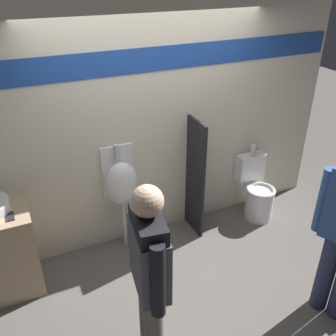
% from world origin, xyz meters
% --- Properties ---
extents(ground_plane, '(16.00, 16.00, 0.00)m').
position_xyz_m(ground_plane, '(0.00, 0.00, 0.00)').
color(ground_plane, '#5B5651').
extents(display_wall, '(4.53, 0.07, 2.70)m').
position_xyz_m(display_wall, '(0.00, 0.60, 1.36)').
color(display_wall, beige).
rests_on(display_wall, ground_plane).
extents(cell_phone, '(0.07, 0.14, 0.01)m').
position_xyz_m(cell_phone, '(-1.56, 0.19, 0.91)').
color(cell_phone, '#232328').
rests_on(cell_phone, sink_counter).
extents(divider_near_counter, '(0.03, 0.41, 1.43)m').
position_xyz_m(divider_near_counter, '(0.44, 0.37, 0.71)').
color(divider_near_counter, black).
rests_on(divider_near_counter, ground_plane).
extents(urinal_near_counter, '(0.37, 0.26, 1.25)m').
position_xyz_m(urinal_near_counter, '(-0.43, 0.45, 0.82)').
color(urinal_near_counter, silver).
rests_on(urinal_near_counter, ground_plane).
extents(toilet, '(0.37, 0.53, 0.93)m').
position_xyz_m(toilet, '(1.30, 0.29, 0.33)').
color(toilet, white).
rests_on(toilet, ground_plane).
extents(person_in_vest, '(0.27, 0.58, 1.68)m').
position_xyz_m(person_in_vest, '(-0.70, -1.02, 0.97)').
color(person_in_vest, '#666056').
rests_on(person_in_vest, ground_plane).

